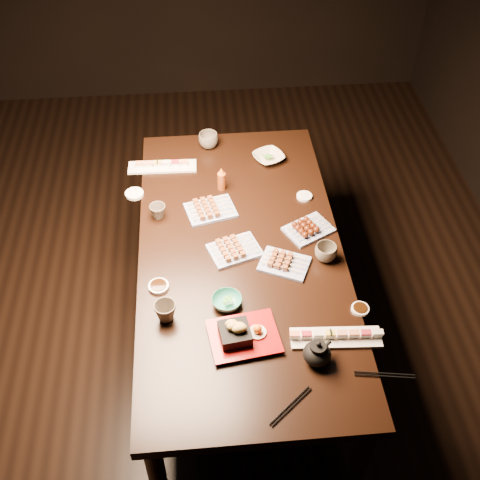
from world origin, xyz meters
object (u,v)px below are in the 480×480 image
teacup_mid_right (326,253)px  edamame_bowl_green (227,302)px  edamame_bowl_cream (269,157)px  sushi_platter_far (162,164)px  condiment_bottle (222,179)px  dining_table (241,305)px  teapot (317,352)px  sushi_platter_near (336,335)px  yakitori_plate_right (285,261)px  teacup_far_left (158,212)px  yakitori_plate_center (235,247)px  teacup_near_left (166,312)px  yakitori_plate_left (210,207)px  tempura_tray (244,331)px  teacup_far_right (208,140)px

teacup_mid_right → edamame_bowl_green: bearing=-153.8°
edamame_bowl_cream → edamame_bowl_green: bearing=-106.8°
sushi_platter_far → condiment_bottle: bearing=148.4°
edamame_bowl_green → condiment_bottle: size_ratio=0.98×
dining_table → teapot: 0.76m
sushi_platter_near → teacup_mid_right: size_ratio=3.64×
yakitori_plate_right → teacup_far_left: size_ratio=2.73×
edamame_bowl_cream → teacup_far_left: size_ratio=1.99×
yakitori_plate_center → sushi_platter_far: bearing=98.5°
teacup_far_left → yakitori_plate_center: bearing=-37.0°
yakitori_plate_right → edamame_bowl_green: bearing=-118.3°
dining_table → yakitori_plate_center: (-0.03, 0.00, 0.40)m
yakitori_plate_right → edamame_bowl_green: yakitori_plate_right is taller
sushi_platter_far → teacup_near_left: bearing=92.8°
yakitori_plate_center → dining_table: bearing=-20.5°
yakitori_plate_left → teacup_mid_right: 0.60m
tempura_tray → teacup_near_left: bearing=149.3°
yakitori_plate_center → edamame_bowl_green: (-0.06, -0.30, -0.01)m
sushi_platter_far → teacup_near_left: size_ratio=3.87×
dining_table → teacup_far_right: teacup_far_right is taller
yakitori_plate_center → condiment_bottle: 0.44m
yakitori_plate_left → edamame_bowl_green: bearing=-100.2°
sushi_platter_far → teapot: (0.58, -1.22, 0.03)m
teacup_mid_right → teapot: bearing=-104.3°
sushi_platter_far → teacup_far_left: teacup_far_left is taller
sushi_platter_near → condiment_bottle: (-0.38, 0.94, 0.04)m
teacup_near_left → condiment_bottle: condiment_bottle is taller
dining_table → teacup_mid_right: size_ratio=18.73×
sushi_platter_far → tempura_tray: size_ratio=1.30×
sushi_platter_near → teacup_far_right: teacup_far_right is taller
sushi_platter_far → teacup_far_right: (0.24, 0.16, 0.02)m
yakitori_plate_right → edamame_bowl_cream: 0.74m
yakitori_plate_left → dining_table: bearing=-80.1°
yakitori_plate_right → teacup_near_left: size_ratio=2.30×
teacup_far_right → teacup_far_left: bearing=-116.1°
dining_table → yakitori_plate_center: bearing=166.6°
edamame_bowl_cream → teapot: 1.23m
tempura_tray → teacup_mid_right: tempura_tray is taller
condiment_bottle → yakitori_plate_center: bearing=-86.3°
teacup_far_right → sushi_platter_near: bearing=-71.7°
teacup_near_left → teapot: (0.56, -0.25, 0.01)m
dining_table → edamame_bowl_cream: (0.20, 0.64, 0.39)m
yakitori_plate_center → teacup_near_left: teacup_near_left is taller
teacup_far_left → edamame_bowl_cream: bearing=34.4°
yakitori_plate_left → tempura_tray: size_ratio=0.85×
yakitori_plate_center → tempura_tray: (-0.00, -0.47, 0.02)m
sushi_platter_far → tempura_tray: 1.14m
yakitori_plate_right → teacup_mid_right: (0.18, 0.02, 0.01)m
teacup_far_left → edamame_bowl_green: bearing=-63.0°
edamame_bowl_green → teacup_far_left: bearing=117.0°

